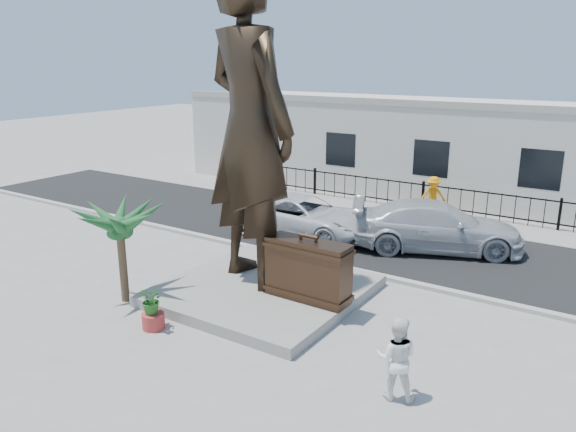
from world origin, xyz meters
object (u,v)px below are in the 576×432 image
(statue, at_px, (250,128))
(suitcase, at_px, (308,270))
(tourist, at_px, (396,358))
(car_white, at_px, (303,216))

(statue, distance_m, suitcase, 4.15)
(suitcase, bearing_deg, tourist, -34.79)
(tourist, bearing_deg, suitcase, -55.33)
(statue, height_order, tourist, statue)
(suitcase, height_order, car_white, suitcase)
(suitcase, xyz_separation_m, tourist, (3.56, -2.53, -0.25))
(statue, relative_size, suitcase, 3.81)
(statue, distance_m, tourist, 7.41)
(tourist, height_order, car_white, tourist)
(car_white, bearing_deg, statue, -166.77)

